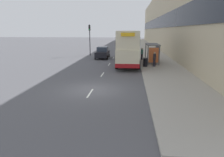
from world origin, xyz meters
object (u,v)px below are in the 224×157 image
car_1 (133,49)px  pedestrian_3 (154,59)px  double_decker_bus_near (128,47)px  bus_shelter (154,50)px  pedestrian_2 (150,54)px  litter_bin (145,62)px  pedestrian_1 (157,54)px  car_0 (103,53)px  pedestrian_at_shelter (142,54)px  traffic_light_far_kerb (90,35)px

car_1 → pedestrian_3: 13.92m
double_decker_bus_near → bus_shelter: bearing=4.2°
bus_shelter → pedestrian_2: bearing=93.9°
pedestrian_2 → litter_bin: (-1.05, -5.24, -0.39)m
pedestrian_1 → pedestrian_3: 5.69m
car_0 → pedestrian_2: (7.30, -2.49, 0.17)m
bus_shelter → pedestrian_at_shelter: 3.52m
bus_shelter → pedestrian_at_shelter: (-1.34, 3.14, -0.85)m
car_0 → pedestrian_at_shelter: 6.42m
car_0 → traffic_light_far_kerb: traffic_light_far_kerb is taller
car_0 → car_1: 7.78m
pedestrian_2 → traffic_light_far_kerb: size_ratio=0.34×
car_0 → traffic_light_far_kerb: bearing=-51.0°
car_0 → litter_bin: (6.25, -7.72, -0.22)m
double_decker_bus_near → pedestrian_1: bearing=38.6°
double_decker_bus_near → pedestrian_2: double_decker_bus_near is taller
pedestrian_3 → traffic_light_far_kerb: traffic_light_far_kerb is taller
pedestrian_at_shelter → traffic_light_far_kerb: size_ratio=0.32×
car_0 → pedestrian_1: size_ratio=2.63×
pedestrian_at_shelter → pedestrian_1: bearing=-3.2°
pedestrian_at_shelter → litter_bin: 5.83m
pedestrian_2 → litter_bin: pedestrian_2 is taller
pedestrian_1 → litter_bin: size_ratio=1.62×
bus_shelter → car_1: size_ratio=1.05×
car_1 → pedestrian_at_shelter: pedestrian_at_shelter is taller
car_1 → pedestrian_2: size_ratio=2.23×
car_1 → pedestrian_at_shelter: size_ratio=2.32×
bus_shelter → pedestrian_1: bearing=75.4°
car_0 → pedestrian_2: bearing=161.2°
bus_shelter → traffic_light_far_kerb: (-10.17, 8.39, 1.68)m
bus_shelter → double_decker_bus_near: double_decker_bus_near is taller
pedestrian_2 → pedestrian_3: pedestrian_2 is taller
double_decker_bus_near → pedestrian_3: size_ratio=6.48×
bus_shelter → pedestrian_3: size_ratio=2.41×
double_decker_bus_near → pedestrian_2: size_ratio=6.27×
bus_shelter → litter_bin: bearing=-114.5°
pedestrian_at_shelter → pedestrian_2: size_ratio=0.96×
bus_shelter → litter_bin: size_ratio=4.00×
pedestrian_3 → litter_bin: bearing=-175.4°
car_1 → traffic_light_far_kerb: 8.48m
traffic_light_far_kerb → pedestrian_2: bearing=-30.2°
car_0 → pedestrian_2: pedestrian_2 is taller
bus_shelter → litter_bin: bus_shelter is taller
pedestrian_1 → traffic_light_far_kerb: 12.47m
pedestrian_at_shelter → pedestrian_3: pedestrian_3 is taller
bus_shelter → pedestrian_3: bus_shelter is taller
pedestrian_1 → pedestrian_3: bearing=-99.7°
double_decker_bus_near → car_1: bearing=86.5°
pedestrian_3 → pedestrian_2: bearing=90.1°
pedestrian_at_shelter → litter_bin: (0.12, -5.82, -0.35)m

